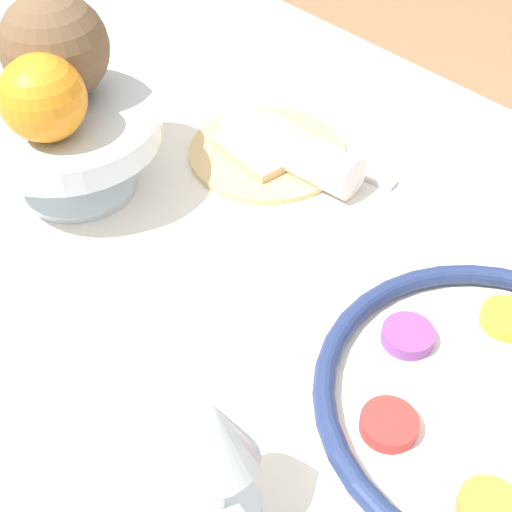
{
  "coord_description": "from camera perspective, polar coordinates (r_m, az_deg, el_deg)",
  "views": [
    {
      "loc": [
        -0.46,
        0.35,
        1.3
      ],
      "look_at": [
        -0.08,
        0.01,
        0.8
      ],
      "focal_mm": 50.0,
      "sensor_mm": 36.0,
      "label": 1
    }
  ],
  "objects": [
    {
      "name": "coconut",
      "position": [
        0.83,
        -15.82,
        15.78
      ],
      "size": [
        0.12,
        0.12,
        0.12
      ],
      "color": "brown",
      "rests_on": "fruit_stand"
    },
    {
      "name": "orange_fruit",
      "position": [
        0.77,
        -16.7,
        11.99
      ],
      "size": [
        0.09,
        0.09,
        0.09
      ],
      "color": "orange",
      "rests_on": "fruit_stand"
    },
    {
      "name": "bread_plate",
      "position": [
        0.9,
        0.9,
        8.43
      ],
      "size": [
        0.2,
        0.2,
        0.02
      ],
      "color": "tan",
      "rests_on": "dining_table"
    },
    {
      "name": "wine_glass",
      "position": [
        0.51,
        -3.22,
        -14.35
      ],
      "size": [
        0.06,
        0.06,
        0.14
      ],
      "color": "silver",
      "rests_on": "dining_table"
    },
    {
      "name": "dining_table",
      "position": [
        1.09,
        -2.54,
        -13.42
      ],
      "size": [
        1.54,
        0.93,
        0.76
      ],
      "color": "silver",
      "rests_on": "ground_plane"
    },
    {
      "name": "spoon",
      "position": [
        0.9,
        6.26,
        7.57
      ],
      "size": [
        0.16,
        0.05,
        0.01
      ],
      "color": "silver",
      "rests_on": "dining_table"
    },
    {
      "name": "napkin_roll",
      "position": [
        0.87,
        2.87,
        8.45
      ],
      "size": [
        0.19,
        0.08,
        0.05
      ],
      "color": "white",
      "rests_on": "dining_table"
    },
    {
      "name": "fruit_stand",
      "position": [
        0.84,
        -14.75,
        9.41
      ],
      "size": [
        0.21,
        0.21,
        0.1
      ],
      "color": "silver",
      "rests_on": "dining_table"
    },
    {
      "name": "seder_plate",
      "position": [
        0.66,
        18.82,
        -11.15
      ],
      "size": [
        0.32,
        0.32,
        0.03
      ],
      "color": "white",
      "rests_on": "dining_table"
    }
  ]
}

